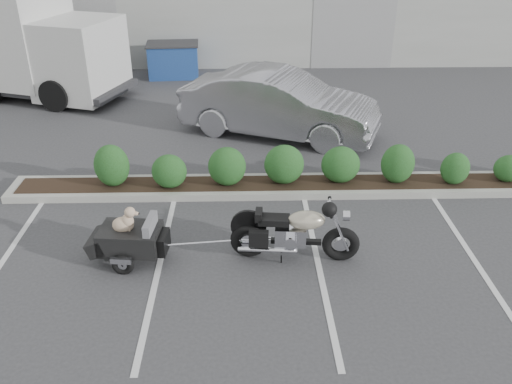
{
  "coord_description": "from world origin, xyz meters",
  "views": [
    {
      "loc": [
        -0.04,
        -8.08,
        5.39
      ],
      "look_at": [
        0.17,
        0.68,
        0.75
      ],
      "focal_mm": 38.0,
      "sensor_mm": 36.0,
      "label": 1
    }
  ],
  "objects_px": {
    "pet_trailer": "(130,238)",
    "sedan": "(279,104)",
    "motorcycle": "(294,233)",
    "dumpster": "(173,60)",
    "delivery_truck": "(10,43)"
  },
  "relations": [
    {
      "from": "sedan",
      "to": "dumpster",
      "type": "bearing_deg",
      "value": 53.24
    },
    {
      "from": "sedan",
      "to": "dumpster",
      "type": "distance_m",
      "value": 6.56
    },
    {
      "from": "motorcycle",
      "to": "sedan",
      "type": "relative_size",
      "value": 0.43
    },
    {
      "from": "motorcycle",
      "to": "sedan",
      "type": "xyz_separation_m",
      "value": [
        0.09,
        5.75,
        0.33
      ]
    },
    {
      "from": "pet_trailer",
      "to": "sedan",
      "type": "distance_m",
      "value": 6.42
    },
    {
      "from": "pet_trailer",
      "to": "sedan",
      "type": "relative_size",
      "value": 0.35
    },
    {
      "from": "motorcycle",
      "to": "pet_trailer",
      "type": "distance_m",
      "value": 2.78
    },
    {
      "from": "pet_trailer",
      "to": "dumpster",
      "type": "bearing_deg",
      "value": 98.14
    },
    {
      "from": "motorcycle",
      "to": "dumpster",
      "type": "distance_m",
      "value": 11.83
    },
    {
      "from": "pet_trailer",
      "to": "sedan",
      "type": "bearing_deg",
      "value": 68.94
    },
    {
      "from": "dumpster",
      "to": "sedan",
      "type": "bearing_deg",
      "value": -62.91
    },
    {
      "from": "sedan",
      "to": "dumpster",
      "type": "height_order",
      "value": "sedan"
    },
    {
      "from": "dumpster",
      "to": "motorcycle",
      "type": "bearing_deg",
      "value": -77.83
    },
    {
      "from": "dumpster",
      "to": "delivery_truck",
      "type": "xyz_separation_m",
      "value": [
        -4.82,
        -1.79,
        1.01
      ]
    },
    {
      "from": "motorcycle",
      "to": "delivery_truck",
      "type": "relative_size",
      "value": 0.29
    }
  ]
}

